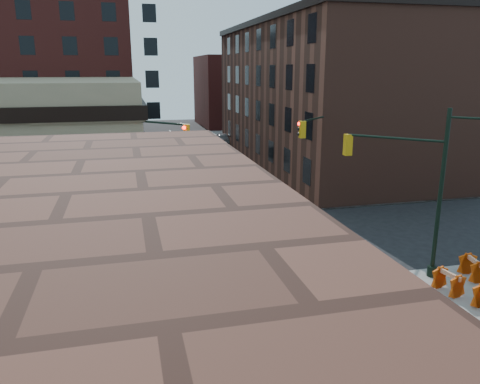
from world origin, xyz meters
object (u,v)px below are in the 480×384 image
police_car (226,232)px  parked_car_wnear (165,164)px  barrel_bank (186,212)px  barricade_se_a (448,282)px  barricade_nw_a (117,216)px  parked_car_enear (216,154)px  pedestrian_a (102,202)px  parked_car_wfar (153,152)px  pedestrian_b (78,203)px  pickup (158,204)px  barrel_road (292,203)px

police_car → parked_car_wnear: bearing=37.4°
parked_car_wnear → barrel_bank: size_ratio=3.85×
barricade_se_a → police_car: bearing=34.7°
parked_car_wnear → barricade_nw_a: parked_car_wnear is taller
parked_car_wnear → parked_car_enear: size_ratio=1.00×
parked_car_wnear → pedestrian_a: size_ratio=2.07×
barrel_bank → barricade_se_a: size_ratio=0.80×
police_car → parked_car_wfar: bearing=37.8°
parked_car_wnear → pedestrian_b: pedestrian_b is taller
barrel_bank → pedestrian_a: bearing=162.9°
barrel_bank → parked_car_enear: bearing=73.8°
police_car → pickup: bearing=59.7°
parked_car_wnear → barrel_road: size_ratio=3.58×
parked_car_wnear → barricade_se_a: size_ratio=3.07×
police_car → parked_car_wnear: size_ratio=1.29×
pickup → barrel_road: 9.46m
parked_car_enear → barricade_nw_a: size_ratio=3.47×
barrel_road → pedestrian_a: bearing=174.5°
parked_car_enear → police_car: bearing=81.2°
barricade_nw_a → pedestrian_a: bearing=131.3°
parked_car_wfar → pedestrian_a: (-4.68, -21.61, 0.41)m
barricade_se_a → barricade_nw_a: bearing=36.8°
pedestrian_b → barrel_road: (14.61, -1.39, -0.57)m
pedestrian_b → parked_car_wfar: bearing=60.6°
pickup → pedestrian_a: size_ratio=2.92×
parked_car_enear → pedestrian_b: (-12.96, -18.87, 0.47)m
barrel_bank → barricade_se_a: (9.90, -13.60, 0.12)m
police_car → parked_car_wnear: (-1.62, 21.09, -0.07)m
parked_car_enear → pedestrian_b: 22.90m
pedestrian_a → barricade_se_a: bearing=-32.0°
barrel_bank → parked_car_wfar: bearing=91.9°
barrel_road → pedestrian_b: bearing=174.6°
pickup → police_car: bearing=-155.6°
barrel_road → parked_car_wnear: bearing=116.1°
police_car → pedestrian_a: size_ratio=2.67×
pedestrian_a → barrel_road: size_ratio=1.73×
police_car → barricade_se_a: bearing=-102.8°
pedestrian_a → pickup: bearing=11.4°
parked_car_enear → barrel_bank: size_ratio=3.84×
parked_car_wnear → parked_car_enear: parked_car_wnear is taller
police_car → pedestrian_b: (-8.59, 6.91, 0.38)m
barrel_road → barricade_nw_a: 12.10m
parked_car_wfar → barrel_road: 24.38m
barrel_road → barricade_nw_a: size_ratio=0.98×
police_car → barrel_road: size_ratio=4.60×
barrel_bank → barricade_nw_a: barrel_bank is taller
parked_car_wnear → pedestrian_a: bearing=-112.7°
pickup → barricade_se_a: pickup is taller
barrel_bank → parked_car_wnear: bearing=90.0°
parked_car_enear → pedestrian_a: 22.18m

